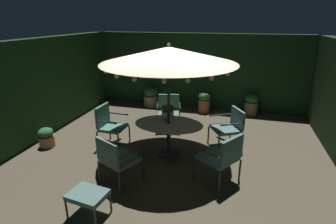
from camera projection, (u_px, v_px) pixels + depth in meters
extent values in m
cube|color=#494232|center=(173.00, 153.00, 6.00)|extent=(7.45, 7.30, 0.02)
cube|color=#18351B|center=(199.00, 71.00, 8.75)|extent=(7.45, 0.30, 2.47)
cube|color=#183617|center=(35.00, 90.00, 6.46)|extent=(0.30, 7.30, 2.47)
cylinder|color=#313033|center=(169.00, 153.00, 5.96)|extent=(0.52, 0.52, 0.03)
cylinder|color=#313033|center=(169.00, 139.00, 5.85)|extent=(0.09, 0.09, 0.72)
ellipsoid|color=#A2A5B0|center=(169.00, 124.00, 5.72)|extent=(1.52, 1.08, 0.03)
cylinder|color=#293033|center=(169.00, 109.00, 5.60)|extent=(0.06, 0.06, 2.18)
cone|color=beige|center=(169.00, 55.00, 5.21)|extent=(2.80, 2.80, 0.33)
sphere|color=#293033|center=(169.00, 45.00, 5.14)|extent=(0.07, 0.07, 0.07)
sphere|color=#F9DB8C|center=(233.00, 70.00, 5.00)|extent=(0.08, 0.08, 0.08)
sphere|color=#F9DB8C|center=(230.00, 66.00, 5.40)|extent=(0.08, 0.08, 0.08)
sphere|color=#F9DB8C|center=(221.00, 63.00, 5.77)|extent=(0.08, 0.08, 0.08)
sphere|color=#F9DB8C|center=(206.00, 60.00, 6.14)|extent=(0.08, 0.08, 0.08)
sphere|color=#F9DB8C|center=(189.00, 58.00, 6.38)|extent=(0.08, 0.08, 0.08)
sphere|color=#F9DB8C|center=(172.00, 58.00, 6.48)|extent=(0.08, 0.08, 0.08)
sphere|color=#F9DB8C|center=(155.00, 58.00, 6.44)|extent=(0.08, 0.08, 0.08)
sphere|color=#F9DB8C|center=(140.00, 59.00, 6.29)|extent=(0.08, 0.08, 0.08)
sphere|color=#F9DB8C|center=(122.00, 61.00, 5.95)|extent=(0.08, 0.08, 0.08)
sphere|color=#F9DB8C|center=(111.00, 64.00, 5.55)|extent=(0.08, 0.08, 0.08)
sphere|color=#F9DB8C|center=(106.00, 67.00, 5.24)|extent=(0.08, 0.08, 0.08)
sphere|color=#F9DB8C|center=(106.00, 71.00, 4.84)|extent=(0.08, 0.08, 0.08)
sphere|color=#F9DB8C|center=(117.00, 76.00, 4.43)|extent=(0.08, 0.08, 0.08)
sphere|color=#F9DB8C|center=(134.00, 79.00, 4.21)|extent=(0.08, 0.08, 0.08)
sphere|color=#F9DB8C|center=(164.00, 81.00, 4.09)|extent=(0.08, 0.08, 0.08)
sphere|color=#F9DB8C|center=(188.00, 81.00, 4.12)|extent=(0.08, 0.08, 0.08)
sphere|color=#F9DB8C|center=(212.00, 78.00, 4.29)|extent=(0.08, 0.08, 0.08)
sphere|color=#F9DB8C|center=(228.00, 74.00, 4.61)|extent=(0.08, 0.08, 0.08)
cylinder|color=beige|center=(168.00, 118.00, 5.83)|extent=(0.12, 0.12, 0.13)
cylinder|color=beige|center=(168.00, 113.00, 5.79)|extent=(0.27, 0.27, 0.11)
ellipsoid|color=#26452F|center=(168.00, 108.00, 5.75)|extent=(0.28, 0.28, 0.17)
sphere|color=#E55D76|center=(168.00, 105.00, 5.73)|extent=(0.10, 0.10, 0.10)
cylinder|color=#2C3030|center=(180.00, 126.00, 6.93)|extent=(0.04, 0.04, 0.43)
cylinder|color=#2C3030|center=(157.00, 126.00, 6.93)|extent=(0.04, 0.04, 0.43)
cylinder|color=#2C3030|center=(179.00, 118.00, 7.47)|extent=(0.04, 0.04, 0.43)
cylinder|color=#2C3030|center=(158.00, 118.00, 7.47)|extent=(0.04, 0.04, 0.43)
cube|color=#4F7561|center=(169.00, 114.00, 7.11)|extent=(0.71, 0.69, 0.07)
cube|color=#4F7561|center=(169.00, 102.00, 7.28)|extent=(0.57, 0.21, 0.43)
cylinder|color=#2C3030|center=(180.00, 106.00, 7.03)|extent=(0.18, 0.54, 0.04)
cylinder|color=#2C3030|center=(158.00, 106.00, 7.04)|extent=(0.18, 0.54, 0.04)
cylinder|color=#292934|center=(129.00, 134.00, 6.47)|extent=(0.04, 0.04, 0.43)
cylinder|color=#292934|center=(119.00, 144.00, 5.95)|extent=(0.04, 0.04, 0.43)
cylinder|color=#292934|center=(110.00, 131.00, 6.62)|extent=(0.04, 0.04, 0.43)
cylinder|color=#292934|center=(98.00, 141.00, 6.10)|extent=(0.04, 0.04, 0.43)
cube|color=#427A6C|center=(113.00, 127.00, 6.20)|extent=(0.56, 0.58, 0.07)
cube|color=#427A6C|center=(103.00, 115.00, 6.17)|extent=(0.08, 0.55, 0.49)
cylinder|color=#292934|center=(118.00, 114.00, 6.37)|extent=(0.53, 0.05, 0.04)
cylinder|color=#292934|center=(106.00, 122.00, 5.85)|extent=(0.53, 0.05, 0.04)
cylinder|color=#2F2E2E|center=(123.00, 160.00, 5.29)|extent=(0.04, 0.04, 0.43)
cylinder|color=#2F2E2E|center=(143.00, 170.00, 4.93)|extent=(0.04, 0.04, 0.43)
cylinder|color=#2F2E2E|center=(99.00, 172.00, 4.88)|extent=(0.04, 0.04, 0.43)
cylinder|color=#2F2E2E|center=(120.00, 184.00, 4.51)|extent=(0.04, 0.04, 0.43)
cube|color=slate|center=(121.00, 159.00, 4.82)|extent=(0.77, 0.75, 0.07)
cube|color=slate|center=(107.00, 153.00, 4.53)|extent=(0.54, 0.30, 0.44)
cylinder|color=#2F2E2E|center=(110.00, 144.00, 4.92)|extent=(0.26, 0.51, 0.04)
cylinder|color=#2F2E2E|center=(131.00, 154.00, 4.56)|extent=(0.26, 0.51, 0.04)
cylinder|color=#2C322C|center=(194.00, 169.00, 4.93)|extent=(0.04, 0.04, 0.46)
cylinder|color=#2C322C|center=(215.00, 158.00, 5.31)|extent=(0.04, 0.04, 0.46)
cylinder|color=#2C322C|center=(219.00, 183.00, 4.51)|extent=(0.04, 0.04, 0.46)
cylinder|color=#2C322C|center=(240.00, 170.00, 4.89)|extent=(0.04, 0.04, 0.46)
cube|color=#456C68|center=(218.00, 157.00, 4.82)|extent=(0.82, 0.82, 0.07)
cube|color=#456C68|center=(232.00, 150.00, 4.52)|extent=(0.38, 0.52, 0.47)
cylinder|color=#2C322C|center=(207.00, 153.00, 4.55)|extent=(0.49, 0.35, 0.04)
cylinder|color=#2C322C|center=(229.00, 142.00, 4.93)|extent=(0.49, 0.35, 0.04)
cylinder|color=#2A312C|center=(219.00, 146.00, 5.86)|extent=(0.04, 0.04, 0.43)
cylinder|color=#2A312C|center=(208.00, 134.00, 6.42)|extent=(0.04, 0.04, 0.43)
cylinder|color=#2A312C|center=(242.00, 143.00, 5.99)|extent=(0.04, 0.04, 0.43)
cylinder|color=#2A312C|center=(230.00, 132.00, 6.55)|extent=(0.04, 0.04, 0.43)
cube|color=slate|center=(226.00, 129.00, 6.12)|extent=(0.80, 0.80, 0.07)
cube|color=slate|center=(238.00, 118.00, 6.10)|extent=(0.33, 0.54, 0.43)
cylinder|color=#2A312C|center=(233.00, 124.00, 5.76)|extent=(0.51, 0.31, 0.04)
cylinder|color=#2A312C|center=(221.00, 115.00, 6.32)|extent=(0.51, 0.31, 0.04)
cylinder|color=#2D302C|center=(84.00, 194.00, 4.32)|extent=(0.03, 0.03, 0.34)
cylinder|color=#2D302C|center=(111.00, 203.00, 4.13)|extent=(0.03, 0.03, 0.34)
cylinder|color=#2D302C|center=(67.00, 210.00, 3.97)|extent=(0.03, 0.03, 0.34)
cylinder|color=#2D302C|center=(95.00, 219.00, 3.78)|extent=(0.03, 0.03, 0.34)
cube|color=slate|center=(88.00, 195.00, 3.98)|extent=(0.61, 0.50, 0.08)
cylinder|color=#8D6946|center=(174.00, 106.00, 8.69)|extent=(0.32, 0.32, 0.31)
ellipsoid|color=#366A33|center=(174.00, 99.00, 8.61)|extent=(0.32, 0.32, 0.23)
sphere|color=#D25F74|center=(178.00, 99.00, 8.60)|extent=(0.09, 0.09, 0.09)
sphere|color=#DA6062|center=(175.00, 96.00, 8.65)|extent=(0.09, 0.09, 0.09)
sphere|color=#D1516B|center=(171.00, 97.00, 8.58)|extent=(0.09, 0.09, 0.09)
sphere|color=#EA6070|center=(173.00, 99.00, 8.50)|extent=(0.10, 0.10, 0.10)
cylinder|color=#A45C41|center=(204.00, 106.00, 8.53)|extent=(0.38, 0.38, 0.42)
ellipsoid|color=#296328|center=(204.00, 96.00, 8.42)|extent=(0.41, 0.41, 0.29)
sphere|color=#AA4279|center=(208.00, 93.00, 8.38)|extent=(0.08, 0.08, 0.08)
sphere|color=#C02F88|center=(207.00, 95.00, 8.50)|extent=(0.07, 0.07, 0.07)
sphere|color=#A83B8A|center=(202.00, 93.00, 8.48)|extent=(0.06, 0.06, 0.06)
sphere|color=#BA2F7C|center=(200.00, 94.00, 8.37)|extent=(0.08, 0.08, 0.08)
sphere|color=#A93C88|center=(207.00, 95.00, 8.24)|extent=(0.11, 0.11, 0.11)
cylinder|color=#A36647|center=(47.00, 141.00, 6.25)|extent=(0.35, 0.35, 0.27)
ellipsoid|color=#266131|center=(45.00, 133.00, 6.17)|extent=(0.34, 0.34, 0.24)
sphere|color=#B84670|center=(48.00, 131.00, 6.13)|extent=(0.08, 0.08, 0.08)
sphere|color=#A63780|center=(50.00, 130.00, 6.23)|extent=(0.10, 0.10, 0.10)
sphere|color=#B93E75|center=(43.00, 131.00, 6.24)|extent=(0.10, 0.10, 0.10)
sphere|color=#A53370|center=(41.00, 132.00, 6.15)|extent=(0.10, 0.10, 0.10)
sphere|color=#B62979|center=(42.00, 133.00, 6.05)|extent=(0.09, 0.09, 0.09)
cylinder|color=#8C654E|center=(251.00, 108.00, 8.32)|extent=(0.41, 0.41, 0.41)
ellipsoid|color=#236335|center=(252.00, 99.00, 8.21)|extent=(0.41, 0.41, 0.29)
sphere|color=#D95C74|center=(255.00, 98.00, 8.17)|extent=(0.08, 0.08, 0.08)
sphere|color=#E44569|center=(252.00, 96.00, 8.31)|extent=(0.11, 0.11, 0.11)
sphere|color=#E1586B|center=(249.00, 96.00, 8.23)|extent=(0.11, 0.11, 0.11)
sphere|color=#DE4B7E|center=(253.00, 99.00, 8.11)|extent=(0.10, 0.10, 0.10)
cylinder|color=olive|center=(151.00, 101.00, 9.12)|extent=(0.49, 0.49, 0.38)
ellipsoid|color=#2A5A37|center=(151.00, 92.00, 9.00)|extent=(0.50, 0.50, 0.35)
sphere|color=silver|center=(154.00, 90.00, 8.93)|extent=(0.07, 0.07, 0.07)
sphere|color=silver|center=(150.00, 90.00, 9.14)|extent=(0.06, 0.06, 0.06)
sphere|color=silver|center=(146.00, 92.00, 8.92)|extent=(0.11, 0.11, 0.11)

